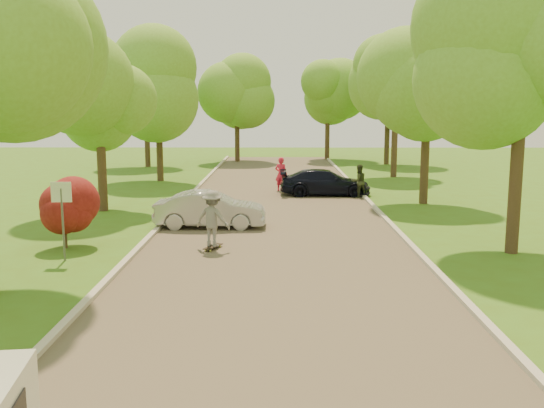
{
  "coord_description": "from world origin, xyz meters",
  "views": [
    {
      "loc": [
        0.02,
        -12.1,
        4.19
      ],
      "look_at": [
        -0.13,
        5.74,
        1.3
      ],
      "focal_mm": 40.0,
      "sensor_mm": 36.0,
      "label": 1
    }
  ],
  "objects_px": {
    "street_sign": "(62,204)",
    "silver_sedan": "(210,210)",
    "longboard": "(213,247)",
    "skateboarder": "(213,218)",
    "person_olive": "(359,181)",
    "person_striped": "(281,174)",
    "dark_sedan": "(325,182)"
  },
  "relations": [
    {
      "from": "dark_sedan",
      "to": "person_striped",
      "type": "bearing_deg",
      "value": 56.44
    },
    {
      "from": "silver_sedan",
      "to": "person_olive",
      "type": "height_order",
      "value": "person_olive"
    },
    {
      "from": "skateboarder",
      "to": "longboard",
      "type": "bearing_deg",
      "value": -53.73
    },
    {
      "from": "street_sign",
      "to": "longboard",
      "type": "relative_size",
      "value": 2.48
    },
    {
      "from": "silver_sedan",
      "to": "person_olive",
      "type": "xyz_separation_m",
      "value": [
        6.1,
        7.04,
        0.13
      ]
    },
    {
      "from": "dark_sedan",
      "to": "person_striped",
      "type": "distance_m",
      "value": 2.51
    },
    {
      "from": "skateboarder",
      "to": "person_olive",
      "type": "xyz_separation_m",
      "value": [
        5.66,
        10.37,
        -0.18
      ]
    },
    {
      "from": "dark_sedan",
      "to": "skateboarder",
      "type": "xyz_separation_m",
      "value": [
        -4.16,
        -11.07,
        0.32
      ]
    },
    {
      "from": "street_sign",
      "to": "person_olive",
      "type": "xyz_separation_m",
      "value": [
        9.6,
        11.68,
        -0.8
      ]
    },
    {
      "from": "skateboarder",
      "to": "person_olive",
      "type": "relative_size",
      "value": 1.09
    },
    {
      "from": "dark_sedan",
      "to": "skateboarder",
      "type": "height_order",
      "value": "skateboarder"
    },
    {
      "from": "dark_sedan",
      "to": "skateboarder",
      "type": "relative_size",
      "value": 2.57
    },
    {
      "from": "street_sign",
      "to": "silver_sedan",
      "type": "relative_size",
      "value": 0.57
    },
    {
      "from": "longboard",
      "to": "skateboarder",
      "type": "height_order",
      "value": "skateboarder"
    },
    {
      "from": "silver_sedan",
      "to": "longboard",
      "type": "height_order",
      "value": "silver_sedan"
    },
    {
      "from": "silver_sedan",
      "to": "skateboarder",
      "type": "bearing_deg",
      "value": -172.37
    },
    {
      "from": "longboard",
      "to": "person_striped",
      "type": "bearing_deg",
      "value": -77.28
    },
    {
      "from": "street_sign",
      "to": "silver_sedan",
      "type": "height_order",
      "value": "street_sign"
    },
    {
      "from": "dark_sedan",
      "to": "longboard",
      "type": "bearing_deg",
      "value": 159.81
    },
    {
      "from": "silver_sedan",
      "to": "person_striped",
      "type": "height_order",
      "value": "person_striped"
    },
    {
      "from": "dark_sedan",
      "to": "person_olive",
      "type": "bearing_deg",
      "value": -114.76
    },
    {
      "from": "longboard",
      "to": "person_striped",
      "type": "relative_size",
      "value": 0.52
    },
    {
      "from": "silver_sedan",
      "to": "longboard",
      "type": "bearing_deg",
      "value": -172.37
    },
    {
      "from": "street_sign",
      "to": "person_olive",
      "type": "bearing_deg",
      "value": 50.57
    },
    {
      "from": "silver_sedan",
      "to": "longboard",
      "type": "xyz_separation_m",
      "value": [
        0.44,
        -3.33,
        -0.54
      ]
    },
    {
      "from": "silver_sedan",
      "to": "skateboarder",
      "type": "distance_m",
      "value": 3.38
    },
    {
      "from": "dark_sedan",
      "to": "silver_sedan",
      "type": "bearing_deg",
      "value": 149.7
    },
    {
      "from": "person_striped",
      "to": "longboard",
      "type": "bearing_deg",
      "value": 99.28
    },
    {
      "from": "silver_sedan",
      "to": "person_striped",
      "type": "relative_size",
      "value": 2.26
    },
    {
      "from": "person_striped",
      "to": "street_sign",
      "type": "bearing_deg",
      "value": 85.17
    },
    {
      "from": "person_olive",
      "to": "person_striped",
      "type": "bearing_deg",
      "value": -51.78
    },
    {
      "from": "longboard",
      "to": "silver_sedan",
      "type": "bearing_deg",
      "value": -60.32
    }
  ]
}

